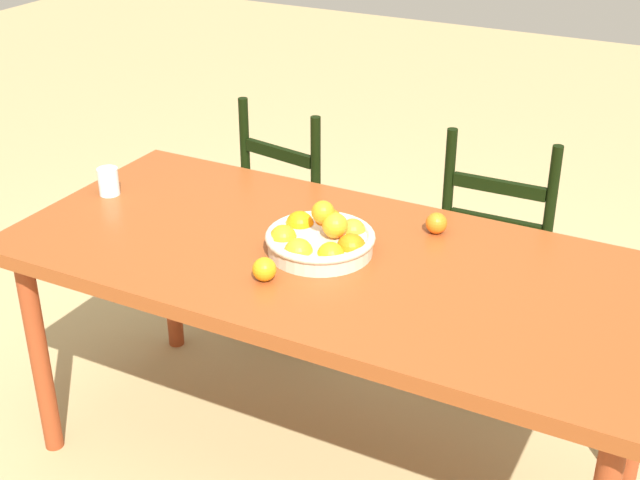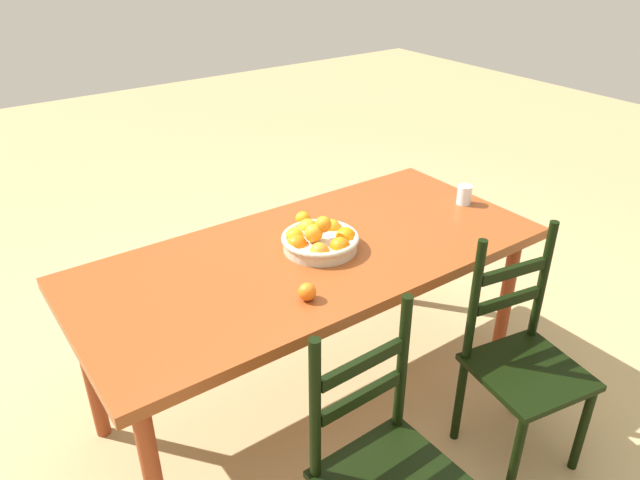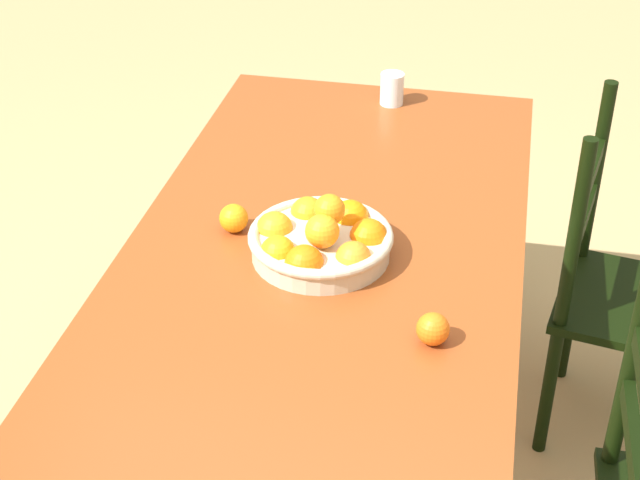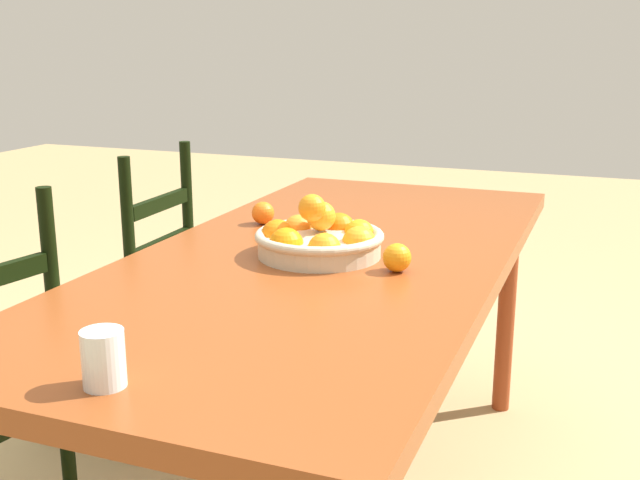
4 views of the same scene
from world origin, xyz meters
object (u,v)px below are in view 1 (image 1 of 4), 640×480
drinking_glass (109,181)px  chair_by_cabinet (500,262)px  chair_near_window (302,228)px  orange_loose_1 (264,269)px  dining_table (333,276)px  fruit_bowl (321,239)px  orange_loose_0 (436,223)px

drinking_glass → chair_by_cabinet: bearing=33.9°
chair_near_window → drinking_glass: 0.85m
chair_by_cabinet → drinking_glass: 1.41m
chair_near_window → chair_by_cabinet: 0.78m
chair_by_cabinet → orange_loose_1: bearing=68.2°
chair_near_window → orange_loose_1: bearing=123.2°
dining_table → chair_by_cabinet: chair_by_cabinet is taller
fruit_bowl → drinking_glass: size_ratio=3.48×
fruit_bowl → orange_loose_0: bearing=47.3°
chair_near_window → orange_loose_1: (0.39, -0.93, 0.37)m
chair_near_window → chair_by_cabinet: same height
chair_by_cabinet → fruit_bowl: (-0.32, -0.80, 0.38)m
orange_loose_1 → drinking_glass: 0.79m
dining_table → chair_near_window: 0.91m
orange_loose_0 → drinking_glass: (-1.06, -0.23, 0.01)m
dining_table → orange_loose_1: (-0.10, -0.21, 0.10)m
chair_by_cabinet → drinking_glass: (-1.13, -0.76, 0.38)m
chair_by_cabinet → orange_loose_1: 1.14m
chair_by_cabinet → dining_table: bearing=69.4°
chair_near_window → orange_loose_0: 0.91m
dining_table → fruit_bowl: (-0.04, 0.00, 0.11)m
orange_loose_0 → drinking_glass: size_ratio=0.71×
dining_table → drinking_glass: bearing=177.2°
chair_near_window → fruit_bowl: chair_near_window is taller
dining_table → chair_by_cabinet: bearing=70.6°
fruit_bowl → drinking_glass: (-0.81, 0.04, 0.00)m
dining_table → chair_near_window: size_ratio=1.99×
orange_loose_0 → orange_loose_1: orange_loose_1 is taller
fruit_bowl → orange_loose_1: size_ratio=4.80×
orange_loose_0 → fruit_bowl: bearing=-132.7°
dining_table → orange_loose_1: 0.26m
fruit_bowl → orange_loose_1: (-0.06, -0.21, -0.01)m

